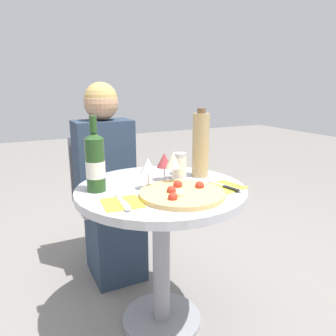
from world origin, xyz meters
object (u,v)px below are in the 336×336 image
object	(u,v)px
dining_table	(161,219)
tall_carafe	(201,145)
seated_diner	(109,187)
wine_bottle	(95,162)
pizza_large	(182,193)
chair_behind_diner	(104,201)

from	to	relation	value
dining_table	tall_carafe	distance (m)	0.41
seated_diner	tall_carafe	distance (m)	0.71
wine_bottle	tall_carafe	world-z (taller)	tall_carafe
dining_table	pizza_large	bearing A→B (deg)	-80.48
seated_diner	wine_bottle	distance (m)	0.64
seated_diner	wine_bottle	xyz separation A→B (m)	(-0.21, -0.53, 0.30)
chair_behind_diner	wine_bottle	size ratio (longest dim) A/B	2.56
dining_table	seated_diner	bearing A→B (deg)	96.42
chair_behind_diner	tall_carafe	xyz separation A→B (m)	(0.32, -0.67, 0.47)
seated_diner	wine_bottle	bearing A→B (deg)	68.92
dining_table	wine_bottle	world-z (taller)	wine_bottle
pizza_large	tall_carafe	distance (m)	0.36
seated_diner	tall_carafe	size ratio (longest dim) A/B	3.46
chair_behind_diner	seated_diner	size ratio (longest dim) A/B	0.71
chair_behind_diner	tall_carafe	size ratio (longest dim) A/B	2.45
chair_behind_diner	tall_carafe	distance (m)	0.88
dining_table	seated_diner	distance (m)	0.62
chair_behind_diner	seated_diner	world-z (taller)	seated_diner
pizza_large	wine_bottle	bearing A→B (deg)	142.34
pizza_large	tall_carafe	xyz separation A→B (m)	(0.23, 0.23, 0.15)
seated_diner	pizza_large	xyz separation A→B (m)	(0.09, -0.76, 0.18)
dining_table	pizza_large	xyz separation A→B (m)	(0.03, -0.15, 0.17)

